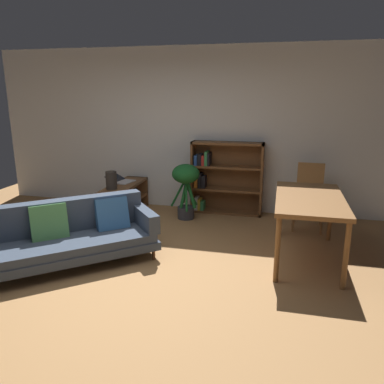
{
  "coord_description": "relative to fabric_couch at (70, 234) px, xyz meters",
  "views": [
    {
      "loc": [
        1.59,
        -3.54,
        1.97
      ],
      "look_at": [
        0.59,
        0.64,
        0.83
      ],
      "focal_mm": 35.28,
      "sensor_mm": 36.0,
      "label": 1
    }
  ],
  "objects": [
    {
      "name": "ground_plane",
      "position": [
        0.78,
        -0.18,
        -0.35
      ],
      "size": [
        8.16,
        8.16,
        0.0
      ],
      "primitive_type": "plane",
      "color": "#9E7042"
    },
    {
      "name": "back_wall_panel",
      "position": [
        0.78,
        2.52,
        1.0
      ],
      "size": [
        6.8,
        0.1,
        2.7
      ],
      "primitive_type": "cube",
      "color": "silver",
      "rests_on": "ground_plane"
    },
    {
      "name": "fabric_couch",
      "position": [
        0.0,
        0.0,
        0.0
      ],
      "size": [
        1.99,
        1.85,
        0.73
      ],
      "color": "#56351E",
      "rests_on": "ground_plane"
    },
    {
      "name": "media_console",
      "position": [
        -0.09,
        1.74,
        -0.1
      ],
      "size": [
        0.39,
        1.37,
        0.52
      ],
      "color": "brown",
      "rests_on": "ground_plane"
    },
    {
      "name": "open_laptop",
      "position": [
        -0.2,
        1.98,
        0.19
      ],
      "size": [
        0.47,
        0.4,
        0.1
      ],
      "color": "silver",
      "rests_on": "media_console"
    },
    {
      "name": "desk_speaker",
      "position": [
        -0.15,
        1.49,
        0.31
      ],
      "size": [
        0.17,
        0.17,
        0.28
      ],
      "color": "#2D2823",
      "rests_on": "media_console"
    },
    {
      "name": "potted_floor_plant",
      "position": [
        0.94,
        1.87,
        0.25
      ],
      "size": [
        0.47,
        0.51,
        0.88
      ],
      "color": "#333338",
      "rests_on": "ground_plane"
    },
    {
      "name": "dining_table",
      "position": [
        2.74,
        0.74,
        0.35
      ],
      "size": [
        0.78,
        1.47,
        0.78
      ],
      "color": "brown",
      "rests_on": "ground_plane"
    },
    {
      "name": "dining_chair_near",
      "position": [
        2.82,
        1.93,
        0.18
      ],
      "size": [
        0.46,
        0.49,
        0.95
      ],
      "color": "olive",
      "rests_on": "ground_plane"
    },
    {
      "name": "bookshelf",
      "position": [
        1.46,
        2.35,
        0.25
      ],
      "size": [
        1.17,
        0.28,
        1.19
      ],
      "color": "brown",
      "rests_on": "ground_plane"
    }
  ]
}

